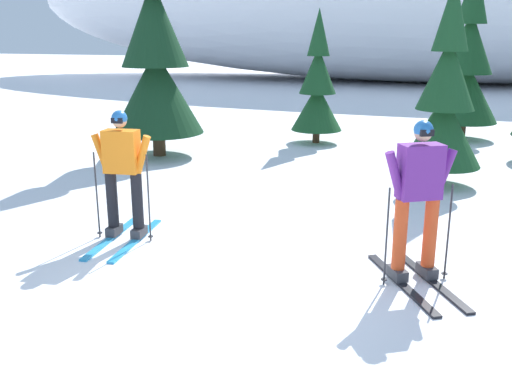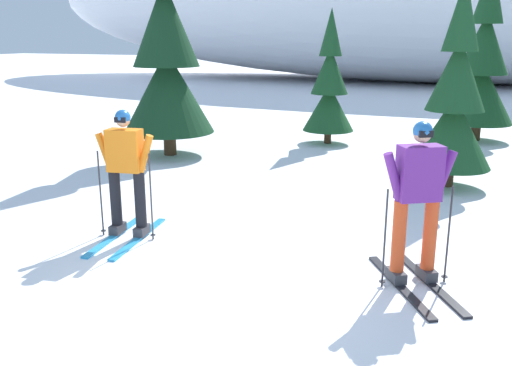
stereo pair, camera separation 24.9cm
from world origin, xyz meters
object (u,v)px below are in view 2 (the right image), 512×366
at_px(pine_tree_center_right, 482,67).
at_px(skier_purple_jacket, 418,199).
at_px(pine_tree_left, 329,88).
at_px(pine_tree_center_left, 455,102).
at_px(skier_orange_jacket, 126,171).
at_px(pine_tree_far_left, 166,56).

bearing_deg(pine_tree_center_right, skier_purple_jacket, -93.46).
bearing_deg(pine_tree_center_right, pine_tree_left, -152.12).
height_order(pine_tree_center_left, pine_tree_center_right, pine_tree_center_right).
distance_m(skier_orange_jacket, pine_tree_left, 7.62).
relative_size(pine_tree_center_left, pine_tree_center_right, 0.82).
xyz_separation_m(skier_purple_jacket, pine_tree_left, (-2.92, 7.66, 0.42)).
height_order(skier_purple_jacket, skier_orange_jacket, skier_purple_jacket).
distance_m(skier_orange_jacket, pine_tree_center_right, 10.42).
height_order(skier_orange_jacket, pine_tree_left, pine_tree_left).
relative_size(skier_orange_jacket, pine_tree_far_left, 0.33).
xyz_separation_m(pine_tree_far_left, pine_tree_center_right, (6.53, 4.54, -0.33)).
height_order(skier_purple_jacket, pine_tree_far_left, pine_tree_far_left).
bearing_deg(pine_tree_left, skier_purple_jacket, -69.10).
bearing_deg(pine_tree_center_right, pine_tree_center_left, -94.79).
height_order(skier_purple_jacket, pine_tree_center_right, pine_tree_center_right).
xyz_separation_m(skier_orange_jacket, pine_tree_left, (0.86, 7.56, 0.46)).
relative_size(skier_orange_jacket, pine_tree_left, 0.52).
bearing_deg(pine_tree_far_left, pine_tree_center_left, -4.99).
bearing_deg(skier_orange_jacket, pine_tree_left, 83.51).
distance_m(skier_purple_jacket, pine_tree_center_left, 4.47).
bearing_deg(pine_tree_center_left, pine_tree_center_right, 85.21).
bearing_deg(skier_orange_jacket, pine_tree_center_right, 65.15).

